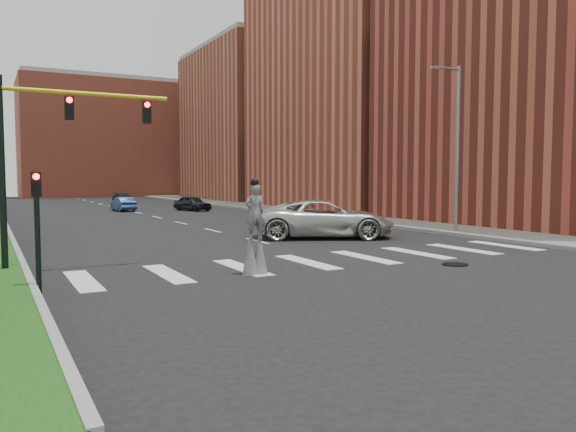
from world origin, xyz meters
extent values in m
plane|color=black|center=(0.00, 0.00, 0.00)|extent=(160.00, 160.00, 0.00)
cube|color=gray|center=(-10.45, 20.00, 0.14)|extent=(0.20, 60.00, 0.28)
cube|color=slate|center=(12.50, 25.00, 0.09)|extent=(5.00, 90.00, 0.18)
cylinder|color=black|center=(3.00, -2.00, 0.02)|extent=(0.90, 0.90, 0.04)
cube|color=maroon|center=(22.00, 8.00, 11.00)|extent=(16.00, 20.00, 22.00)
cube|color=#BF533C|center=(22.00, 30.00, 12.00)|extent=(16.00, 22.00, 24.00)
cube|color=#B45942|center=(22.00, 54.00, 10.00)|extent=(16.00, 22.00, 20.00)
cube|color=#BF533C|center=(6.00, 78.00, 9.00)|extent=(26.00, 14.00, 18.00)
cylinder|color=slate|center=(11.00, 6.00, 4.50)|extent=(0.20, 0.20, 9.00)
cylinder|color=slate|center=(10.20, 6.00, 8.80)|extent=(1.80, 0.12, 0.12)
cube|color=slate|center=(9.30, 6.00, 8.75)|extent=(0.50, 0.18, 0.12)
cylinder|color=black|center=(-11.00, 3.00, 3.10)|extent=(0.20, 0.20, 6.20)
cylinder|color=gold|center=(-8.40, 3.00, 5.80)|extent=(5.20, 0.14, 0.14)
cube|color=black|center=(-9.00, 3.00, 5.30)|extent=(0.28, 0.18, 0.75)
cylinder|color=#FF0C0C|center=(-9.00, 2.90, 5.55)|extent=(0.18, 0.06, 0.18)
cube|color=black|center=(-6.50, 3.00, 5.30)|extent=(0.28, 0.18, 0.75)
cylinder|color=#FF0C0C|center=(-6.50, 2.90, 5.55)|extent=(0.18, 0.06, 0.18)
cylinder|color=black|center=(-10.30, -0.50, 1.50)|extent=(0.14, 0.14, 3.00)
cube|color=black|center=(-10.30, -0.50, 2.90)|extent=(0.25, 0.16, 0.65)
cylinder|color=#FF0C0C|center=(-10.30, -0.60, 3.10)|extent=(0.16, 0.05, 0.16)
cylinder|color=#332014|center=(-3.84, -0.39, 0.54)|extent=(0.07, 0.07, 1.09)
cylinder|color=#332014|center=(-4.16, -0.38, 0.54)|extent=(0.07, 0.07, 1.09)
cone|color=#5D5D62|center=(-3.84, -0.39, 0.68)|extent=(0.52, 0.52, 1.36)
cone|color=#5D5D62|center=(-4.16, -0.38, 0.68)|extent=(0.52, 0.52, 1.36)
imported|color=#5D5D62|center=(-4.00, -0.38, 1.98)|extent=(0.66, 0.45, 1.78)
sphere|color=black|center=(-4.00, -0.38, 2.92)|extent=(0.26, 0.26, 0.26)
cylinder|color=black|center=(-4.00, -0.38, 2.87)|extent=(0.34, 0.34, 0.02)
cube|color=yellow|center=(-3.99, -0.24, 2.46)|extent=(0.22, 0.05, 0.10)
imported|color=beige|center=(3.64, 7.68, 0.97)|extent=(7.65, 5.91, 1.93)
imported|color=black|center=(5.12, 32.78, 0.68)|extent=(2.91, 4.33, 1.37)
imported|color=navy|center=(-0.58, 35.20, 0.64)|extent=(1.65, 3.97, 1.28)
imported|color=black|center=(2.70, 51.13, 0.60)|extent=(1.87, 4.23, 1.21)
camera|label=1|loc=(-11.44, -16.42, 3.09)|focal=35.00mm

